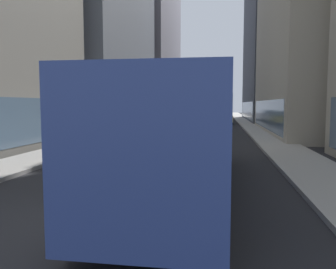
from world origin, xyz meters
TOP-DOWN VIEW (x-y plane):
  - ground_plane at (0.00, 35.00)m, footprint 120.00×120.00m
  - sidewalk_left at (-5.70, 35.00)m, footprint 2.40×110.00m
  - sidewalk_right at (5.70, 35.00)m, footprint 2.40×110.00m
  - building_left_mid at (-11.90, 29.50)m, footprint 10.04×20.65m
  - building_left_far at (-11.90, 53.62)m, footprint 11.15×23.55m
  - building_right_far at (11.90, 46.13)m, footprint 11.57×22.99m
  - transit_bus at (1.20, 3.26)m, footprint 2.78×11.53m
  - car_grey_wagon at (1.20, 18.75)m, footprint 1.91×4.29m
  - car_white_van at (2.80, 44.85)m, footprint 1.78×4.41m
  - car_red_coupe at (-2.80, 29.48)m, footprint 1.85×4.32m
  - car_silver_sedan at (-1.20, 41.89)m, footprint 1.89×3.92m
  - car_yellow_taxi at (2.80, 36.15)m, footprint 1.84×4.14m
  - dalmatian_dog at (-0.49, -0.22)m, footprint 0.22×0.96m

SIDE VIEW (x-z plane):
  - ground_plane at x=0.00m, z-range 0.00..0.00m
  - sidewalk_left at x=-5.70m, z-range 0.00..0.15m
  - sidewalk_right at x=5.70m, z-range 0.00..0.15m
  - dalmatian_dog at x=-0.49m, z-range 0.15..0.87m
  - car_silver_sedan at x=-1.20m, z-range 0.01..1.63m
  - car_yellow_taxi at x=2.80m, z-range 0.01..1.63m
  - car_white_van at x=2.80m, z-range 0.01..1.63m
  - car_red_coupe at x=-2.80m, z-range 0.01..1.63m
  - car_grey_wagon at x=1.20m, z-range 0.01..1.63m
  - transit_bus at x=1.20m, z-range 0.25..3.30m
  - building_left_mid at x=-11.90m, z-range -0.01..23.93m
  - building_right_far at x=11.90m, z-range -0.01..24.19m
  - building_left_far at x=-11.90m, z-range -0.01..27.08m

